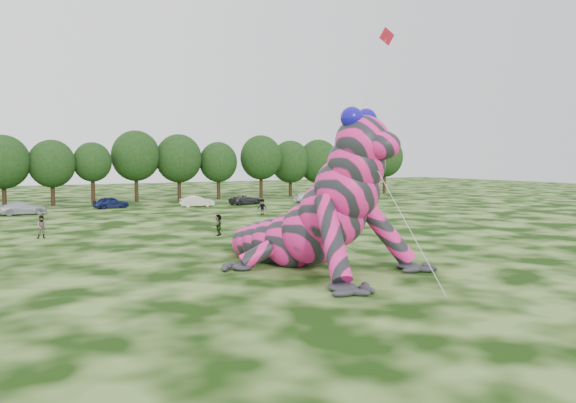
% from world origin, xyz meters
% --- Properties ---
extents(ground, '(240.00, 240.00, 0.00)m').
position_xyz_m(ground, '(0.00, 0.00, 0.00)').
color(ground, '#16330A').
rests_on(ground, ground).
extents(inflatable_gecko, '(21.42, 23.03, 9.25)m').
position_xyz_m(inflatable_gecko, '(3.63, 4.68, 4.63)').
color(inflatable_gecko, '#F41F81').
rests_on(inflatable_gecko, ground).
extents(flying_kite, '(4.73, 3.83, 16.69)m').
position_xyz_m(flying_kite, '(14.37, 10.20, 14.56)').
color(flying_kite, red).
rests_on(flying_kite, ground).
extents(tree_7, '(6.68, 6.01, 9.48)m').
position_xyz_m(tree_7, '(-10.08, 56.80, 4.74)').
color(tree_7, black).
rests_on(tree_7, ground).
extents(tree_8, '(6.14, 5.53, 8.94)m').
position_xyz_m(tree_8, '(-4.22, 56.99, 4.47)').
color(tree_8, black).
rests_on(tree_8, ground).
extents(tree_9, '(5.27, 4.74, 8.68)m').
position_xyz_m(tree_9, '(1.06, 57.35, 4.34)').
color(tree_9, black).
rests_on(tree_9, ground).
extents(tree_10, '(7.09, 6.38, 10.50)m').
position_xyz_m(tree_10, '(7.40, 58.58, 5.25)').
color(tree_10, black).
rests_on(tree_10, ground).
extents(tree_11, '(7.01, 6.31, 10.07)m').
position_xyz_m(tree_11, '(13.79, 58.20, 5.03)').
color(tree_11, black).
rests_on(tree_11, ground).
extents(tree_12, '(5.99, 5.39, 8.97)m').
position_xyz_m(tree_12, '(20.01, 57.74, 4.49)').
color(tree_12, black).
rests_on(tree_12, ground).
extents(tree_13, '(6.83, 6.15, 10.13)m').
position_xyz_m(tree_13, '(27.13, 57.13, 5.06)').
color(tree_13, black).
rests_on(tree_13, ground).
extents(tree_14, '(6.82, 6.14, 9.40)m').
position_xyz_m(tree_14, '(33.46, 58.72, 4.70)').
color(tree_14, black).
rests_on(tree_14, ground).
extents(tree_15, '(7.17, 6.45, 9.63)m').
position_xyz_m(tree_15, '(38.47, 57.77, 4.82)').
color(tree_15, black).
rests_on(tree_15, ground).
extents(tree_16, '(6.26, 5.63, 9.37)m').
position_xyz_m(tree_16, '(45.45, 59.37, 4.69)').
color(tree_16, black).
rests_on(tree_16, ground).
extents(tree_17, '(6.98, 6.28, 10.30)m').
position_xyz_m(tree_17, '(51.95, 56.66, 5.15)').
color(tree_17, black).
rests_on(tree_17, ground).
extents(car_3, '(5.16, 2.12, 1.49)m').
position_xyz_m(car_3, '(-8.60, 46.02, 0.75)').
color(car_3, '#B2B7BB').
rests_on(car_3, ground).
extents(car_4, '(4.58, 2.20, 1.51)m').
position_xyz_m(car_4, '(1.89, 49.56, 0.76)').
color(car_4, '#131A4A').
rests_on(car_4, ground).
extents(car_5, '(4.62, 2.10, 1.47)m').
position_xyz_m(car_5, '(12.38, 46.47, 0.73)').
color(car_5, silver).
rests_on(car_5, ground).
extents(car_6, '(5.04, 3.01, 1.31)m').
position_xyz_m(car_6, '(19.57, 46.63, 0.66)').
color(car_6, '#2A2A2D').
rests_on(car_6, ground).
extents(car_7, '(4.71, 2.05, 1.35)m').
position_xyz_m(car_7, '(29.50, 46.10, 0.67)').
color(car_7, white).
rests_on(car_7, ground).
extents(spectator_1, '(1.00, 0.83, 1.88)m').
position_xyz_m(spectator_1, '(-8.55, 24.50, 0.94)').
color(spectator_1, gray).
rests_on(spectator_1, ground).
extents(spectator_2, '(1.25, 1.35, 1.82)m').
position_xyz_m(spectator_2, '(15.24, 32.67, 0.91)').
color(spectator_2, gray).
rests_on(spectator_2, ground).
extents(spectator_5, '(1.47, 1.60, 1.78)m').
position_xyz_m(spectator_5, '(4.54, 19.23, 0.89)').
color(spectator_5, gray).
rests_on(spectator_5, ground).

